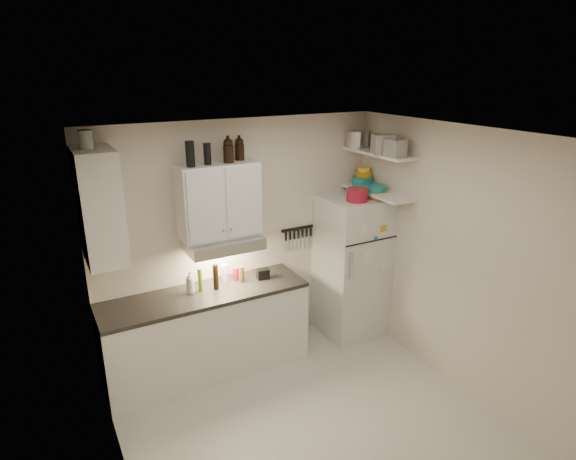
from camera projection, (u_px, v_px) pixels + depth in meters
floor at (311, 422)px, 4.42m from camera, size 3.20×3.00×0.02m
ceiling at (317, 135)px, 3.57m from camera, size 3.20×3.00×0.02m
back_wall at (241, 239)px, 5.25m from camera, size 3.20×0.02×2.60m
left_wall at (112, 345)px, 3.26m from camera, size 0.02×3.00×2.60m
right_wall at (453, 258)px, 4.73m from camera, size 0.02×3.00×2.60m
base_cabinet at (207, 334)px, 5.02m from camera, size 2.10×0.60×0.88m
countertop at (205, 295)px, 4.87m from camera, size 2.10×0.62×0.04m
upper_cabinet at (219, 200)px, 4.80m from camera, size 0.80×0.33×0.75m
side_cabinet at (99, 207)px, 4.13m from camera, size 0.33×0.55×1.00m
range_hood at (223, 243)px, 4.88m from camera, size 0.76×0.46×0.12m
fridge at (352, 267)px, 5.67m from camera, size 0.70×0.68×1.70m
shelf_hi at (379, 153)px, 5.22m from camera, size 0.30×0.95×0.03m
shelf_lo at (377, 192)px, 5.36m from camera, size 0.30×0.95×0.03m
knife_strip at (298, 228)px, 5.54m from camera, size 0.42×0.02×0.03m
dutch_oven at (357, 195)px, 5.22m from camera, size 0.29×0.29×0.14m
book_stack at (376, 194)px, 5.35m from camera, size 0.20×0.25×0.08m
spice_jar at (354, 193)px, 5.39m from camera, size 0.06×0.06×0.09m
stock_pot at (357, 139)px, 5.47m from camera, size 0.29×0.29×0.18m
tin_a at (383, 144)px, 5.03m from camera, size 0.26×0.25×0.21m
tin_b at (395, 148)px, 4.90m from camera, size 0.20×0.20×0.17m
bowl_teal at (363, 181)px, 5.60m from camera, size 0.24×0.24×0.10m
bowl_orange at (364, 174)px, 5.61m from camera, size 0.20×0.20×0.06m
bowl_yellow at (364, 169)px, 5.59m from camera, size 0.15×0.15×0.05m
plates at (374, 188)px, 5.34m from camera, size 0.28×0.28×0.07m
growler_a at (228, 150)px, 4.65m from camera, size 0.13×0.13×0.24m
growler_b at (239, 149)px, 4.79m from camera, size 0.10×0.10×0.23m
thermos_a at (207, 154)px, 4.57m from camera, size 0.08×0.08×0.20m
thermos_b at (190, 154)px, 4.46m from camera, size 0.09×0.09×0.24m
side_jar at (86, 139)px, 3.93m from camera, size 0.13×0.13×0.15m
soap_bottle at (190, 281)px, 4.81m from camera, size 0.13×0.13×0.26m
pepper_mill at (241, 274)px, 5.08m from camera, size 0.07×0.07×0.18m
oil_bottle at (200, 280)px, 4.87m from camera, size 0.05×0.05×0.24m
vinegar_bottle at (216, 277)px, 4.90m from camera, size 0.07×0.07×0.27m
clear_bottle at (225, 273)px, 5.09m from camera, size 0.08×0.08×0.19m
red_jar at (236, 274)px, 5.14m from camera, size 0.08×0.08×0.14m
caddy at (263, 274)px, 5.17m from camera, size 0.14×0.11×0.11m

